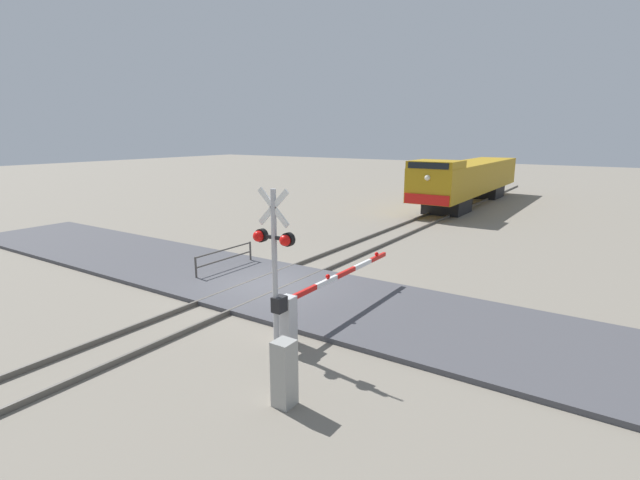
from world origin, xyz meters
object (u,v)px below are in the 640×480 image
crossing_signal (274,251)px  guard_railing (225,257)px  utility_cabinet (284,373)px  locomotive (468,179)px  crossing_gate (306,302)px

crossing_signal → guard_railing: 7.63m
utility_cabinet → guard_railing: bearing=141.7°
utility_cabinet → locomotive: bearing=99.8°
crossing_signal → crossing_gate: bearing=87.0°
utility_cabinet → guard_railing: utility_cabinet is taller
crossing_gate → utility_cabinet: bearing=-61.6°
crossing_signal → utility_cabinet: 3.24m
locomotive → guard_railing: locomotive is taller
utility_cabinet → crossing_signal: bearing=132.8°
locomotive → guard_railing: bearing=-96.4°
crossing_signal → crossing_gate: size_ratio=0.66×
utility_cabinet → crossing_gate: bearing=118.4°
crossing_gate → utility_cabinet: size_ratio=4.46×
locomotive → crossing_gate: (3.44, -26.79, -1.12)m
crossing_gate → guard_railing: bearing=153.9°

